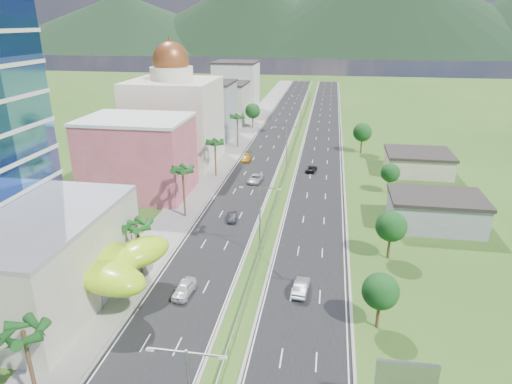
% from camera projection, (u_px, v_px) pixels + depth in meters
% --- Properties ---
extents(ground, '(500.00, 500.00, 0.00)m').
position_uv_depth(ground, '(248.00, 291.00, 59.72)').
color(ground, '#2D5119').
rests_on(ground, ground).
extents(road_left, '(11.00, 260.00, 0.04)m').
position_uv_depth(road_left, '(275.00, 132.00, 143.93)').
color(road_left, black).
rests_on(road_left, ground).
extents(road_right, '(11.00, 260.00, 0.04)m').
position_uv_depth(road_right, '(323.00, 134.00, 141.68)').
color(road_right, black).
rests_on(road_right, ground).
extents(sidewalk_left, '(7.00, 260.00, 0.12)m').
position_uv_depth(sidewalk_left, '(245.00, 131.00, 145.34)').
color(sidewalk_left, gray).
rests_on(sidewalk_left, ground).
extents(median_guardrail, '(0.10, 216.06, 0.76)m').
position_uv_depth(median_guardrail, '(294.00, 146.00, 125.97)').
color(median_guardrail, gray).
rests_on(median_guardrail, ground).
extents(streetlight_median_b, '(6.04, 0.25, 11.00)m').
position_uv_depth(streetlight_median_b, '(260.00, 214.00, 66.57)').
color(streetlight_median_b, gray).
rests_on(streetlight_median_b, ground).
extents(streetlight_median_c, '(6.04, 0.25, 11.00)m').
position_uv_depth(streetlight_median_c, '(287.00, 144.00, 103.50)').
color(streetlight_median_c, gray).
rests_on(streetlight_median_c, ground).
extents(streetlight_median_d, '(6.04, 0.25, 11.00)m').
position_uv_depth(streetlight_median_d, '(301.00, 109.00, 145.04)').
color(streetlight_median_d, gray).
rests_on(streetlight_median_d, ground).
extents(streetlight_median_e, '(6.04, 0.25, 11.00)m').
position_uv_depth(streetlight_median_e, '(308.00, 89.00, 186.59)').
color(streetlight_median_e, gray).
rests_on(streetlight_median_e, ground).
extents(lime_canopy, '(18.00, 15.00, 7.40)m').
position_uv_depth(lime_canopy, '(86.00, 260.00, 57.26)').
color(lime_canopy, '#A4E216').
rests_on(lime_canopy, ground).
extents(pink_shophouse, '(20.00, 15.00, 15.00)m').
position_uv_depth(pink_shophouse, '(138.00, 158.00, 90.82)').
color(pink_shophouse, '#B74B55').
rests_on(pink_shophouse, ground).
extents(domed_building, '(20.00, 20.00, 28.70)m').
position_uv_depth(domed_building, '(174.00, 116.00, 110.69)').
color(domed_building, beige).
rests_on(domed_building, ground).
extents(midrise_grey, '(16.00, 15.00, 16.00)m').
position_uv_depth(midrise_grey, '(206.00, 111.00, 134.81)').
color(midrise_grey, gray).
rests_on(midrise_grey, ground).
extents(midrise_beige, '(16.00, 15.00, 13.00)m').
position_uv_depth(midrise_beige, '(223.00, 103.00, 155.65)').
color(midrise_beige, '#B1AA92').
rests_on(midrise_beige, ground).
extents(midrise_white, '(16.00, 15.00, 18.00)m').
position_uv_depth(midrise_white, '(236.00, 87.00, 176.00)').
color(midrise_white, silver).
rests_on(midrise_white, ground).
extents(billboard, '(5.20, 0.35, 6.20)m').
position_uv_depth(billboard, '(406.00, 379.00, 38.99)').
color(billboard, gray).
rests_on(billboard, ground).
extents(shed_near, '(15.00, 10.00, 5.00)m').
position_uv_depth(shed_near, '(435.00, 212.00, 77.71)').
color(shed_near, gray).
rests_on(shed_near, ground).
extents(shed_far, '(14.00, 12.00, 4.40)m').
position_uv_depth(shed_far, '(418.00, 163.00, 105.22)').
color(shed_far, '#B1AA92').
rests_on(shed_far, ground).
extents(palm_tree_a, '(3.60, 3.60, 9.10)m').
position_uv_depth(palm_tree_a, '(24.00, 335.00, 38.90)').
color(palm_tree_a, '#47301C').
rests_on(palm_tree_a, ground).
extents(palm_tree_b, '(3.60, 3.60, 8.10)m').
position_uv_depth(palm_tree_b, '(137.00, 227.00, 61.40)').
color(palm_tree_b, '#47301C').
rests_on(palm_tree_b, ground).
extents(palm_tree_c, '(3.60, 3.60, 9.60)m').
position_uv_depth(palm_tree_c, '(183.00, 172.00, 79.35)').
color(palm_tree_c, '#47301C').
rests_on(palm_tree_c, ground).
extents(palm_tree_d, '(3.60, 3.60, 8.60)m').
position_uv_depth(palm_tree_d, '(215.00, 144.00, 100.93)').
color(palm_tree_d, '#47301C').
rests_on(palm_tree_d, ground).
extents(palm_tree_e, '(3.60, 3.60, 9.40)m').
position_uv_depth(palm_tree_e, '(237.00, 118.00, 123.74)').
color(palm_tree_e, '#47301C').
rests_on(palm_tree_e, ground).
extents(leafy_tree_lfar, '(4.90, 4.90, 8.05)m').
position_uv_depth(leafy_tree_lfar, '(253.00, 111.00, 147.78)').
color(leafy_tree_lfar, '#47301C').
rests_on(leafy_tree_lfar, ground).
extents(leafy_tree_ra, '(4.20, 4.20, 6.90)m').
position_uv_depth(leafy_tree_ra, '(381.00, 291.00, 51.01)').
color(leafy_tree_ra, '#47301C').
rests_on(leafy_tree_ra, ground).
extents(leafy_tree_rb, '(4.55, 4.55, 7.47)m').
position_uv_depth(leafy_tree_rb, '(391.00, 226.00, 66.12)').
color(leafy_tree_rb, '#47301C').
rests_on(leafy_tree_rb, ground).
extents(leafy_tree_rc, '(3.85, 3.85, 6.33)m').
position_uv_depth(leafy_tree_rc, '(390.00, 173.00, 91.80)').
color(leafy_tree_rc, '#47301C').
rests_on(leafy_tree_rc, ground).
extents(leafy_tree_rd, '(4.90, 4.90, 8.05)m').
position_uv_depth(leafy_tree_rd, '(362.00, 132.00, 119.67)').
color(leafy_tree_rd, '#47301C').
rests_on(leafy_tree_rd, ground).
extents(mountain_ridge, '(860.00, 140.00, 90.00)m').
position_uv_depth(mountain_ridge, '(383.00, 55.00, 466.18)').
color(mountain_ridge, black).
rests_on(mountain_ridge, ground).
extents(car_white_near_left, '(2.33, 5.03, 1.67)m').
position_uv_depth(car_white_near_left, '(184.00, 289.00, 58.58)').
color(car_white_near_left, silver).
rests_on(car_white_near_left, road_left).
extents(car_dark_left, '(1.84, 4.07, 1.29)m').
position_uv_depth(car_dark_left, '(232.00, 217.00, 80.41)').
color(car_dark_left, black).
rests_on(car_dark_left, road_left).
extents(car_silver_mid_left, '(3.21, 5.83, 1.54)m').
position_uv_depth(car_silver_mid_left, '(255.00, 179.00, 99.43)').
color(car_silver_mid_left, '#B1B4B9').
rests_on(car_silver_mid_left, road_left).
extents(car_yellow_far_left, '(2.07, 5.01, 1.45)m').
position_uv_depth(car_yellow_far_left, '(246.00, 158.00, 114.18)').
color(car_yellow_far_left, orange).
rests_on(car_yellow_far_left, road_left).
extents(car_silver_right, '(2.15, 5.12, 1.65)m').
position_uv_depth(car_silver_right, '(301.00, 287.00, 59.03)').
color(car_silver_right, '#A9ABB1').
rests_on(car_silver_right, road_right).
extents(car_dark_far_right, '(2.76, 4.86, 1.28)m').
position_uv_depth(car_dark_far_right, '(311.00, 169.00, 106.50)').
color(car_dark_far_right, black).
rests_on(car_dark_far_right, road_right).
extents(motorcycle, '(0.75, 2.03, 1.27)m').
position_uv_depth(motorcycle, '(138.00, 307.00, 55.10)').
color(motorcycle, black).
rests_on(motorcycle, road_left).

